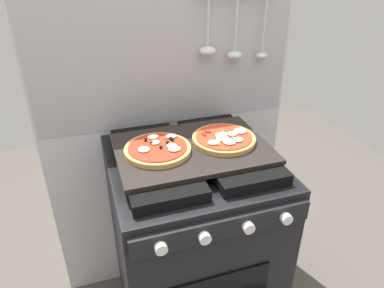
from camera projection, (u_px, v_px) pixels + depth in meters
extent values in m
cube|color=silver|center=(169.00, 139.00, 1.60)|extent=(1.10, 0.03, 1.55)
cube|color=#ADADB2|center=(167.00, 59.00, 1.41)|extent=(1.08, 0.00, 0.56)
cylinder|color=silver|center=(208.00, 22.00, 1.36)|extent=(0.01, 0.01, 0.18)
ellipsoid|color=silver|center=(208.00, 51.00, 1.42)|extent=(0.07, 0.06, 0.04)
cylinder|color=silver|center=(236.00, 24.00, 1.40)|extent=(0.01, 0.01, 0.21)
ellipsoid|color=silver|center=(235.00, 55.00, 1.46)|extent=(0.07, 0.06, 0.04)
cylinder|color=silver|center=(265.00, 24.00, 1.44)|extent=(0.01, 0.01, 0.23)
ellipsoid|color=silver|center=(262.00, 56.00, 1.50)|extent=(0.05, 0.04, 0.03)
cube|color=black|center=(192.00, 246.00, 1.49)|extent=(0.60, 0.60, 0.86)
cube|color=black|center=(192.00, 161.00, 1.29)|extent=(0.59, 0.59, 0.01)
cube|color=black|center=(154.00, 161.00, 1.23)|extent=(0.24, 0.51, 0.04)
cube|color=black|center=(228.00, 149.00, 1.31)|extent=(0.24, 0.51, 0.04)
cube|color=black|center=(224.00, 228.00, 1.05)|extent=(0.58, 0.02, 0.07)
cylinder|color=silver|center=(161.00, 248.00, 0.98)|extent=(0.04, 0.02, 0.04)
cylinder|color=silver|center=(205.00, 238.00, 1.02)|extent=(0.04, 0.02, 0.04)
cylinder|color=silver|center=(248.00, 228.00, 1.06)|extent=(0.04, 0.02, 0.04)
cylinder|color=silver|center=(286.00, 219.00, 1.09)|extent=(0.04, 0.02, 0.04)
cube|color=black|center=(192.00, 148.00, 1.26)|extent=(0.54, 0.38, 0.02)
cylinder|color=tan|center=(157.00, 149.00, 1.22)|extent=(0.23, 0.23, 0.02)
cylinder|color=#B72D19|center=(157.00, 146.00, 1.21)|extent=(0.20, 0.20, 0.00)
ellipsoid|color=beige|center=(155.00, 142.00, 1.23)|extent=(0.04, 0.03, 0.01)
ellipsoid|color=beige|center=(144.00, 149.00, 1.18)|extent=(0.04, 0.04, 0.01)
ellipsoid|color=beige|center=(174.00, 149.00, 1.19)|extent=(0.04, 0.04, 0.01)
ellipsoid|color=beige|center=(171.00, 136.00, 1.27)|extent=(0.04, 0.03, 0.01)
ellipsoid|color=beige|center=(153.00, 137.00, 1.27)|extent=(0.04, 0.03, 0.01)
ellipsoid|color=beige|center=(172.00, 146.00, 1.21)|extent=(0.04, 0.04, 0.01)
sphere|color=black|center=(167.00, 142.00, 1.23)|extent=(0.01, 0.01, 0.01)
sphere|color=black|center=(161.00, 147.00, 1.20)|extent=(0.01, 0.01, 0.01)
sphere|color=black|center=(172.00, 139.00, 1.24)|extent=(0.01, 0.01, 0.01)
sphere|color=black|center=(152.00, 143.00, 1.22)|extent=(0.01, 0.01, 0.01)
sphere|color=black|center=(146.00, 140.00, 1.24)|extent=(0.01, 0.01, 0.01)
sphere|color=black|center=(171.00, 138.00, 1.25)|extent=(0.01, 0.01, 0.01)
cylinder|color=#C18947|center=(223.00, 139.00, 1.29)|extent=(0.23, 0.23, 0.02)
cylinder|color=red|center=(224.00, 136.00, 1.28)|extent=(0.20, 0.20, 0.00)
ellipsoid|color=beige|center=(221.00, 136.00, 1.27)|extent=(0.04, 0.05, 0.01)
ellipsoid|color=beige|center=(229.00, 142.00, 1.23)|extent=(0.05, 0.05, 0.01)
ellipsoid|color=beige|center=(238.00, 140.00, 1.25)|extent=(0.04, 0.04, 0.01)
ellipsoid|color=beige|center=(214.00, 142.00, 1.23)|extent=(0.04, 0.04, 0.01)
ellipsoid|color=beige|center=(232.00, 134.00, 1.29)|extent=(0.04, 0.03, 0.01)
ellipsoid|color=beige|center=(224.00, 134.00, 1.28)|extent=(0.03, 0.03, 0.01)
ellipsoid|color=beige|center=(240.00, 131.00, 1.31)|extent=(0.05, 0.05, 0.01)
ellipsoid|color=beige|center=(222.00, 139.00, 1.25)|extent=(0.04, 0.04, 0.01)
ellipsoid|color=beige|center=(224.00, 138.00, 1.26)|extent=(0.04, 0.04, 0.01)
cube|color=gold|center=(219.00, 143.00, 1.22)|extent=(0.02, 0.03, 0.00)
cube|color=gold|center=(235.00, 138.00, 1.26)|extent=(0.02, 0.02, 0.00)
cube|color=#19721E|center=(223.00, 131.00, 1.30)|extent=(0.02, 0.02, 0.00)
cube|color=red|center=(208.00, 132.00, 1.30)|extent=(0.03, 0.02, 0.00)
cube|color=red|center=(204.00, 134.00, 1.28)|extent=(0.01, 0.03, 0.00)
cube|color=#19721E|center=(218.00, 135.00, 1.28)|extent=(0.01, 0.02, 0.00)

